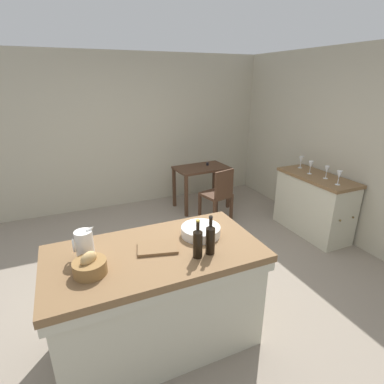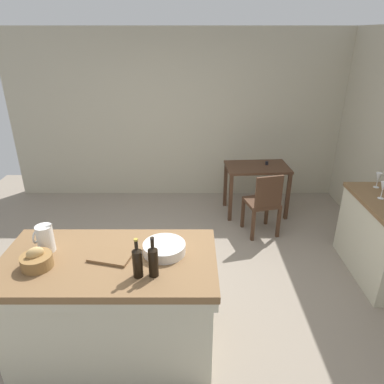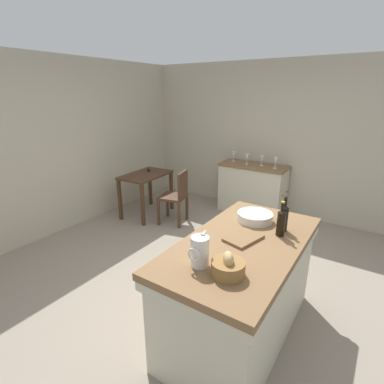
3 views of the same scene
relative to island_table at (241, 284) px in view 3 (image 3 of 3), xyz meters
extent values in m
plane|color=gray|center=(0.45, 0.68, -0.49)|extent=(6.76, 6.76, 0.00)
cube|color=#B2AA93|center=(0.45, 3.28, 0.81)|extent=(5.32, 0.12, 2.60)
cube|color=#B2AA93|center=(3.05, 0.68, 0.81)|extent=(0.12, 5.20, 2.60)
cube|color=brown|center=(0.00, 0.00, 0.39)|extent=(1.68, 0.88, 0.06)
cube|color=beige|center=(0.00, 0.00, 0.32)|extent=(1.66, 0.86, 0.08)
cube|color=beige|center=(0.00, 0.00, -0.07)|extent=(1.60, 0.80, 0.86)
cube|color=brown|center=(2.71, 1.02, 0.37)|extent=(0.52, 1.15, 0.04)
cube|color=beige|center=(2.71, 1.02, -0.07)|extent=(0.49, 1.12, 0.84)
sphere|color=brown|center=(2.59, 0.44, -0.03)|extent=(0.03, 0.03, 0.03)
sphere|color=brown|center=(2.83, 0.44, -0.03)|extent=(0.03, 0.03, 0.03)
cube|color=#472D1E|center=(1.60, 2.54, 0.23)|extent=(0.93, 0.62, 0.04)
cube|color=#472D1E|center=(1.20, 2.27, -0.14)|extent=(0.05, 0.05, 0.71)
cube|color=#472D1E|center=(2.03, 2.32, -0.14)|extent=(0.05, 0.05, 0.71)
cube|color=#472D1E|center=(1.17, 2.76, -0.14)|extent=(0.05, 0.05, 0.71)
cube|color=#472D1E|center=(2.00, 2.81, -0.14)|extent=(0.05, 0.05, 0.71)
cylinder|color=black|center=(1.74, 2.60, 0.28)|extent=(0.04, 0.04, 0.05)
cube|color=#472D1E|center=(1.58, 1.94, -0.05)|extent=(0.48, 0.48, 0.04)
cube|color=#472D1E|center=(1.62, 1.77, 0.19)|extent=(0.36, 0.12, 0.42)
cube|color=#472D1E|center=(1.71, 2.16, -0.28)|extent=(0.05, 0.05, 0.43)
cube|color=#472D1E|center=(1.36, 2.07, -0.28)|extent=(0.05, 0.05, 0.43)
cube|color=#472D1E|center=(1.79, 1.81, -0.28)|extent=(0.05, 0.05, 0.43)
cube|color=#472D1E|center=(1.44, 1.72, -0.28)|extent=(0.05, 0.05, 0.43)
cylinder|color=silver|center=(-0.50, 0.11, 0.53)|extent=(0.13, 0.13, 0.22)
cone|color=silver|center=(-0.44, 0.11, 0.65)|extent=(0.07, 0.04, 0.06)
torus|color=silver|center=(-0.58, 0.11, 0.54)|extent=(0.02, 0.10, 0.10)
cylinder|color=silver|center=(0.43, 0.08, 0.46)|extent=(0.34, 0.34, 0.08)
cylinder|color=olive|center=(-0.49, -0.11, 0.47)|extent=(0.23, 0.23, 0.10)
ellipsoid|color=tan|center=(-0.49, -0.11, 0.54)|extent=(0.14, 0.13, 0.10)
cube|color=brown|center=(0.02, 0.01, 0.43)|extent=(0.35, 0.28, 0.02)
cylinder|color=black|center=(0.38, -0.21, 0.53)|extent=(0.07, 0.07, 0.21)
cone|color=black|center=(0.38, -0.21, 0.65)|extent=(0.07, 0.07, 0.03)
cylinder|color=black|center=(0.38, -0.21, 0.70)|extent=(0.03, 0.03, 0.08)
cylinder|color=black|center=(0.38, -0.21, 0.73)|extent=(0.03, 0.03, 0.01)
cylinder|color=black|center=(0.27, -0.21, 0.53)|extent=(0.07, 0.07, 0.21)
cone|color=black|center=(0.27, -0.21, 0.65)|extent=(0.07, 0.07, 0.02)
cylinder|color=black|center=(0.27, -0.21, 0.70)|extent=(0.03, 0.03, 0.07)
cylinder|color=#B29933|center=(0.27, -0.21, 0.73)|extent=(0.03, 0.03, 0.01)
cylinder|color=white|center=(2.65, 0.63, 0.40)|extent=(0.06, 0.06, 0.00)
cylinder|color=white|center=(2.65, 0.63, 0.43)|extent=(0.01, 0.01, 0.07)
cone|color=white|center=(2.65, 0.63, 0.53)|extent=(0.07, 0.07, 0.11)
cylinder|color=white|center=(2.71, 0.89, 0.40)|extent=(0.06, 0.06, 0.00)
cylinder|color=white|center=(2.71, 0.89, 0.43)|extent=(0.01, 0.01, 0.07)
cone|color=white|center=(2.71, 0.89, 0.52)|extent=(0.07, 0.07, 0.10)
cylinder|color=white|center=(2.67, 1.14, 0.40)|extent=(0.06, 0.06, 0.00)
cylinder|color=white|center=(2.67, 1.14, 0.44)|extent=(0.01, 0.01, 0.08)
cone|color=white|center=(2.67, 1.14, 0.53)|extent=(0.07, 0.07, 0.11)
cylinder|color=white|center=(2.76, 1.44, 0.40)|extent=(0.06, 0.06, 0.00)
cylinder|color=white|center=(2.76, 1.44, 0.43)|extent=(0.01, 0.01, 0.07)
cone|color=white|center=(2.76, 1.44, 0.52)|extent=(0.07, 0.07, 0.10)
camera|label=1|loc=(-0.55, -1.97, 1.68)|focal=28.00mm
camera|label=2|loc=(0.65, -2.25, 2.01)|focal=32.88mm
camera|label=3|loc=(-2.04, -0.85, 1.59)|focal=27.55mm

